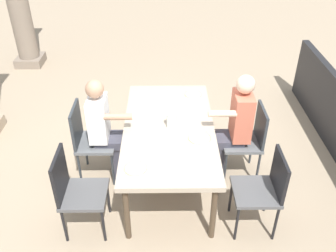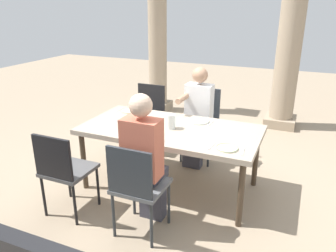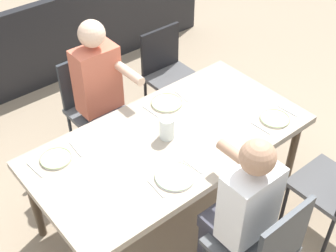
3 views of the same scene
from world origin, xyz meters
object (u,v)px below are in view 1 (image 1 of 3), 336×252
dining_table (169,131)px  chair_west_north (75,189)px  diner_woman_green (235,125)px  water_pitcher (171,121)px  plate_1 (199,138)px  plate_2 (142,116)px  chair_west_south (264,187)px  plate_3 (193,95)px  chair_mid_north (89,137)px  diner_man_white (105,128)px  chair_mid_south (249,137)px  plate_0 (136,169)px

dining_table → chair_west_north: 1.19m
diner_woman_green → water_pitcher: bearing=94.4°
plate_1 → plate_2: 0.76m
chair_west_south → diner_woman_green: size_ratio=0.67×
water_pitcher → plate_3: bearing=-22.4°
dining_table → water_pitcher: bearing=-66.7°
chair_west_north → diner_woman_green: bearing=-64.1°
plate_2 → water_pitcher: (-0.20, -0.33, 0.06)m
chair_mid_north → plate_2: (0.15, -0.62, 0.19)m
diner_woman_green → diner_man_white: (-0.00, 1.46, -0.03)m
plate_1 → water_pitcher: 0.38m
plate_1 → plate_2: size_ratio=0.92×
plate_1 → water_pitcher: water_pitcher is taller
dining_table → diner_woman_green: (0.07, -0.74, 0.03)m
diner_man_white → plate_2: diner_man_white is taller
dining_table → diner_woman_green: bearing=-84.9°
diner_woman_green → plate_2: size_ratio=5.19×
chair_west_south → plate_3: 1.59m
chair_west_north → diner_woman_green: (0.81, -1.66, 0.18)m
chair_west_south → diner_man_white: diner_man_white is taller
chair_mid_north → diner_man_white: size_ratio=0.75×
dining_table → chair_mid_south: chair_mid_south is taller
dining_table → water_pitcher: size_ratio=12.13×
plate_1 → chair_mid_north: bearing=76.6°
plate_3 → chair_mid_south: bearing=-136.7°
diner_man_white → water_pitcher: size_ratio=7.95×
plate_2 → dining_table: bearing=-125.5°
diner_woman_green → diner_man_white: size_ratio=1.04×
chair_west_north → chair_mid_north: chair_mid_north is taller
plate_0 → diner_woman_green: bearing=-54.0°
plate_0 → chair_west_south: bearing=-91.5°
chair_mid_north → diner_woman_green: size_ratio=0.72×
diner_man_white → plate_2: (0.15, -0.41, 0.06)m
dining_table → plate_2: 0.38m
dining_table → plate_1: bearing=-125.6°
chair_mid_north → plate_1: bearing=-103.4°
diner_man_white → plate_2: bearing=-70.0°
chair_mid_south → plate_2: 1.25m
diner_man_white → water_pitcher: bearing=-94.2°
chair_mid_south → plate_0: size_ratio=4.29×
chair_mid_north → plate_2: 0.66m
chair_mid_south → water_pitcher: size_ratio=5.73×
chair_mid_south → water_pitcher: 0.93m
dining_table → plate_1: size_ratio=8.25×
chair_west_north → chair_west_south: chair_west_north is taller
diner_man_white → water_pitcher: (-0.05, -0.74, 0.13)m
chair_mid_south → plate_0: chair_mid_south is taller
chair_west_north → water_pitcher: bearing=-51.6°
dining_table → plate_3: plate_3 is taller
chair_mid_north → plate_1: (-0.30, -1.24, 0.19)m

